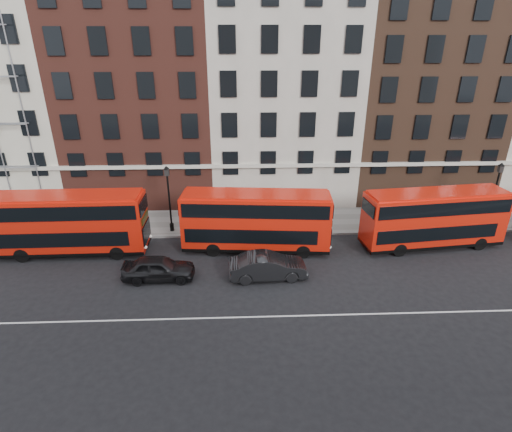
{
  "coord_description": "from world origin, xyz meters",
  "views": [
    {
      "loc": [
        -3.95,
        -19.86,
        14.0
      ],
      "look_at": [
        -2.96,
        5.0,
        3.0
      ],
      "focal_mm": 28.0,
      "sensor_mm": 36.0,
      "label": 1
    }
  ],
  "objects_px": {
    "car_rear": "(159,268)",
    "car_front": "(268,266)",
    "bus_a": "(67,222)",
    "bus_c": "(433,218)",
    "bus_b": "(255,220)"
  },
  "relations": [
    {
      "from": "car_rear",
      "to": "car_front",
      "type": "bearing_deg",
      "value": -91.49
    },
    {
      "from": "bus_a",
      "to": "car_rear",
      "type": "bearing_deg",
      "value": -29.05
    },
    {
      "from": "bus_a",
      "to": "car_front",
      "type": "xyz_separation_m",
      "value": [
        13.73,
        -3.8,
        -1.58
      ]
    },
    {
      "from": "bus_c",
      "to": "car_rear",
      "type": "relative_size",
      "value": 2.29
    },
    {
      "from": "bus_b",
      "to": "car_rear",
      "type": "distance_m",
      "value": 7.44
    },
    {
      "from": "bus_b",
      "to": "car_front",
      "type": "xyz_separation_m",
      "value": [
        0.65,
        -3.8,
        -1.53
      ]
    },
    {
      "from": "bus_b",
      "to": "car_front",
      "type": "height_order",
      "value": "bus_b"
    },
    {
      "from": "bus_c",
      "to": "car_rear",
      "type": "xyz_separation_m",
      "value": [
        -19.12,
        -3.67,
        -1.53
      ]
    },
    {
      "from": "bus_c",
      "to": "bus_b",
      "type": "bearing_deg",
      "value": 173.57
    },
    {
      "from": "bus_a",
      "to": "bus_b",
      "type": "relative_size",
      "value": 1.01
    },
    {
      "from": "bus_a",
      "to": "bus_c",
      "type": "distance_m",
      "value": 25.91
    },
    {
      "from": "bus_c",
      "to": "car_rear",
      "type": "distance_m",
      "value": 19.52
    },
    {
      "from": "bus_a",
      "to": "car_front",
      "type": "height_order",
      "value": "bus_a"
    },
    {
      "from": "bus_b",
      "to": "bus_c",
      "type": "distance_m",
      "value": 12.83
    },
    {
      "from": "car_rear",
      "to": "bus_a",
      "type": "bearing_deg",
      "value": 61.22
    }
  ]
}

